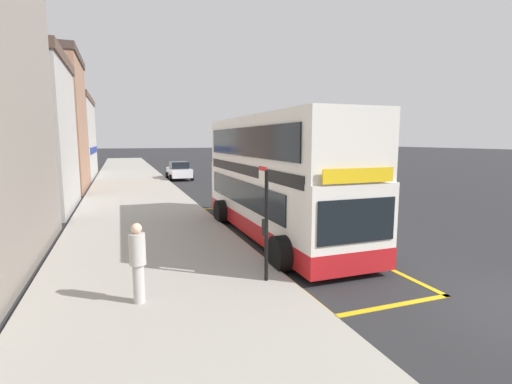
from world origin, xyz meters
name	(u,v)px	position (x,y,z in m)	size (l,w,h in m)	color
ground_plane	(203,175)	(0.00, 32.00, 0.00)	(260.00, 260.00, 0.00)	#28282B
pavement_near	(130,177)	(-7.00, 32.00, 0.07)	(6.00, 76.00, 0.14)	#A39E93
double_decker_bus	(276,181)	(-2.46, 7.57, 2.06)	(3.24, 10.10, 4.40)	white
bus_bay_markings	(278,236)	(-2.42, 7.50, 0.01)	(3.16, 12.82, 0.01)	gold
bus_stop_sign	(265,215)	(-4.60, 3.24, 1.77)	(0.09, 0.51, 2.79)	black
terrace_annex	(4,122)	(-15.05, 24.65, 4.77)	(9.90, 7.62, 9.51)	#9E7056
terrace_corner	(41,137)	(-14.59, 34.37, 3.82)	(8.96, 11.21, 8.52)	#B2ADA8
parked_car_maroon_ahead	(251,167)	(4.74, 30.85, 0.80)	(2.09, 4.20, 1.62)	maroon
parked_car_white_behind	(179,171)	(-2.86, 28.94, 0.80)	(2.09, 4.20, 1.62)	silver
pedestrian_waiting_near_sign	(138,260)	(-7.60, 2.92, 1.08)	(0.34, 0.34, 1.72)	#B7B2AD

